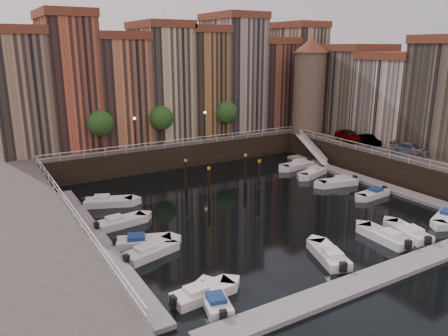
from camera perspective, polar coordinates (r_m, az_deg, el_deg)
ground at (r=45.26m, az=3.47°, el=-4.70°), size 200.00×200.00×0.00m
quay_far at (r=67.10m, az=-9.03°, el=3.21°), size 80.00×20.00×3.00m
quay_right at (r=63.18m, az=26.15°, el=1.01°), size 20.00×36.00×3.00m
dock_left at (r=38.22m, az=-16.46°, el=-9.03°), size 2.00×28.00×0.35m
dock_right at (r=54.88m, az=18.25°, el=-1.62°), size 2.00×28.00×0.35m
dock_near at (r=33.77m, az=20.25°, el=-12.80°), size 30.00×2.00×0.35m
mountains at (r=147.51m, az=-21.03°, el=11.59°), size 145.00×100.00×18.00m
far_terrace at (r=64.76m, az=-5.78°, el=11.35°), size 48.70×10.30×17.50m
right_terrace at (r=63.96m, az=21.93°, el=9.01°), size 9.30×24.30×14.00m
corner_tower at (r=66.46m, az=11.07°, el=10.59°), size 5.20×5.20×13.80m
promenade_trees at (r=58.57m, az=-7.60°, el=6.54°), size 21.20×3.20×5.20m
street_lamps at (r=57.91m, az=-6.87°, el=5.77°), size 10.36×0.36×4.18m
railings at (r=48.07m, az=0.29°, el=1.28°), size 36.08×34.04×0.52m
gangway at (r=62.49m, az=11.41°, el=2.57°), size 2.78×8.32×3.73m
mooring_pilings at (r=49.10m, az=0.17°, el=-1.00°), size 7.52×4.77×3.78m
boat_left_0 at (r=29.28m, az=-2.89°, el=-16.02°), size 4.57×1.95×1.03m
boat_left_1 at (r=34.85m, az=-9.65°, el=-10.74°), size 4.71×2.75×1.05m
boat_left_2 at (r=36.60m, az=-10.60°, el=-9.44°), size 4.75×3.07×1.07m
boat_left_3 at (r=40.85m, az=-13.40°, el=-6.87°), size 4.83×2.27×1.09m
boat_left_4 at (r=46.20m, az=-15.00°, el=-4.28°), size 5.14×3.48×1.16m
boat_right_0 at (r=45.65m, az=27.03°, el=-5.81°), size 4.66×2.99×1.05m
boat_right_1 at (r=49.80m, az=18.89°, el=-3.22°), size 4.36×1.91×0.99m
boat_right_2 at (r=52.74m, az=14.70°, el=-1.79°), size 4.99×2.59×1.12m
boat_right_3 at (r=55.92m, az=11.52°, el=-0.60°), size 4.92×3.12×1.11m
boat_right_4 at (r=58.99m, az=9.53°, el=0.36°), size 5.12×2.36×1.15m
boat_near_0 at (r=28.65m, az=-1.28°, el=-16.84°), size 2.40×4.27×0.96m
boat_near_1 at (r=34.75m, az=13.56°, el=-11.02°), size 3.05×4.88×1.10m
boat_near_2 at (r=39.27m, az=20.28°, el=-8.37°), size 1.88×4.87×1.11m
boat_near_3 at (r=40.88m, az=22.97°, el=-7.72°), size 2.58×4.81×1.08m
car_a at (r=62.38m, az=15.94°, el=4.02°), size 2.77×4.94×1.59m
car_b at (r=60.91m, az=18.32°, el=3.42°), size 2.35×4.20×1.31m
car_c at (r=57.25m, az=23.18°, el=2.23°), size 3.20×5.03×1.36m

